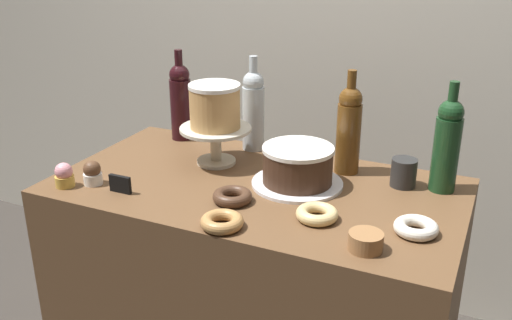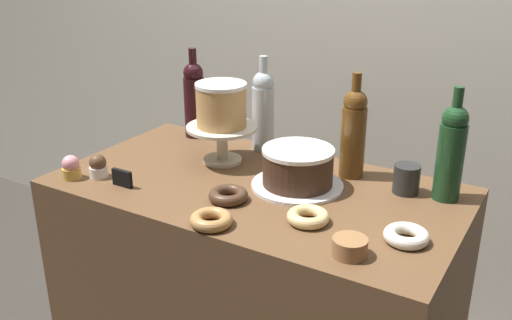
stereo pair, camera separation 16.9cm
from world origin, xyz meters
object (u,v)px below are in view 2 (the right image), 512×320
Objects in this scene: cupcake_chocolate at (98,167)px; cookie_stack at (350,247)px; donut_chocolate at (228,195)px; donut_glazed at (308,217)px; coffee_cup_ceramic at (406,179)px; wine_bottle_clear at (263,109)px; price_sign_chalkboard at (122,178)px; cake_stand_pedestal at (222,137)px; cupcake_strawberry at (71,168)px; wine_bottle_green at (451,151)px; chocolate_round_cake at (298,166)px; donut_sugar at (406,236)px; wine_bottle_amber at (353,131)px; donut_maple at (211,220)px; white_layer_cake at (221,105)px; wine_bottle_dark_red at (194,98)px.

cupcake_chocolate reaches higher than cookie_stack.
donut_glazed is at bearing -0.70° from donut_chocolate.
donut_glazed is 0.35m from coffee_cup_ceramic.
cupcake_chocolate is at bearing -123.06° from wine_bottle_clear.
price_sign_chalkboard is at bearing -152.13° from coffee_cup_ceramic.
cake_stand_pedestal is 0.68m from cookie_stack.
cupcake_chocolate is at bearing 172.61° from price_sign_chalkboard.
donut_glazed is at bearing 8.49° from cupcake_strawberry.
wine_bottle_green is 1.12m from cupcake_strawberry.
donut_sugar is (0.38, -0.15, -0.05)m from chocolate_round_cake.
cake_stand_pedestal is at bearing 47.67° from cupcake_strawberry.
donut_sugar and donut_chocolate have the same top height.
donut_sugar is (0.68, -0.21, -0.07)m from cake_stand_pedestal.
cupcake_strawberry is at bearing -147.71° from wine_bottle_amber.
cake_stand_pedestal is 0.45m from donut_maple.
white_layer_cake reaches higher than chocolate_round_cake.
donut_sugar is 0.29m from coffee_cup_ceramic.
wine_bottle_dark_red is 0.50m from price_sign_chalkboard.
donut_chocolate is (0.18, -0.24, -0.18)m from white_layer_cake.
cake_stand_pedestal reaches higher than donut_maple.
cupcake_chocolate is at bearing 177.63° from cookie_stack.
coffee_cup_ceramic is at bearing 23.50° from chocolate_round_cake.
cupcake_chocolate is at bearing 37.22° from cupcake_strawberry.
wine_bottle_dark_red is at bearing 148.62° from donut_glazed.
donut_chocolate is at bearing 166.05° from cookie_stack.
donut_chocolate is at bearing 13.99° from price_sign_chalkboard.
cake_stand_pedestal is 0.71m from wine_bottle_green.
donut_maple is 0.59m from coffee_cup_ceramic.
wine_bottle_amber is 2.91× the size of donut_maple.
chocolate_round_cake is 1.89× the size of donut_sugar.
cake_stand_pedestal reaches higher than cupcake_strawberry.
white_layer_cake is 1.95× the size of cookie_stack.
wine_bottle_clear is 0.54m from price_sign_chalkboard.
wine_bottle_green is 0.63m from donut_chocolate.
wine_bottle_green is 4.38× the size of cupcake_chocolate.
wine_bottle_green is at bearing 10.39° from coffee_cup_ceramic.
donut_glazed is 1.60× the size of price_sign_chalkboard.
cookie_stack is 0.41m from coffee_cup_ceramic.
wine_bottle_clear is 0.74m from donut_sugar.
cookie_stack is (0.18, -0.45, -0.12)m from wine_bottle_amber.
donut_sugar is at bearing 5.84° from cupcake_chocolate.
cookie_stack is (0.41, -0.10, 0.01)m from donut_chocolate.
donut_glazed is 0.58m from price_sign_chalkboard.
cookie_stack is (0.84, -0.03, -0.01)m from cupcake_chocolate.
chocolate_round_cake is 0.65× the size of wine_bottle_dark_red.
white_layer_cake reaches higher than donut_chocolate.
wine_bottle_clear is at bearing 107.02° from donut_chocolate.
wine_bottle_green is at bearing -3.19° from wine_bottle_amber.
wine_bottle_clear is at bearing 54.51° from cupcake_strawberry.
donut_chocolate is at bearing -124.17° from chocolate_round_cake.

